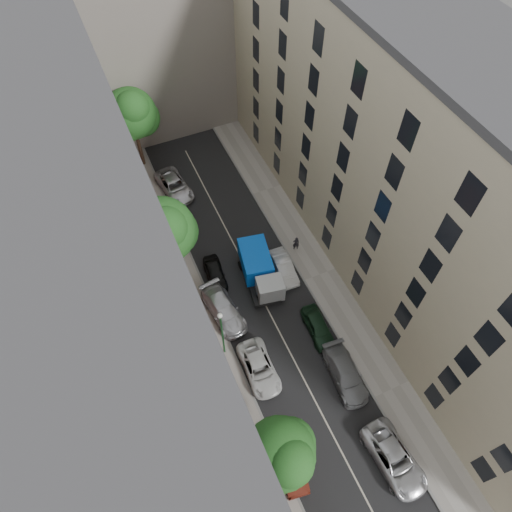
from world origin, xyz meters
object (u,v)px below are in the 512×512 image
car_left_5 (180,218)px  lamp_post (222,330)px  car_right_2 (318,327)px  car_left_3 (224,310)px  tree_near (282,455)px  car_left_2 (259,368)px  car_right_0 (394,459)px  tree_far (132,116)px  car_left_1 (290,462)px  tree_mid (163,233)px  pedestrian (296,243)px  car_left_6 (174,186)px  tarp_truck (259,269)px  car_right_3 (284,267)px  car_right_1 (345,374)px  car_left_4 (215,274)px

car_left_5 → lamp_post: bearing=-101.6°
car_right_2 → car_left_3: bearing=148.7°
car_right_2 → tree_near: (-7.30, -8.14, 4.62)m
car_left_2 → tree_near: tree_near is taller
tree_near → lamp_post: tree_near is taller
car_right_0 → tree_far: bearing=99.1°
car_left_1 → car_left_5: 23.00m
car_right_0 → tree_far: tree_far is taller
car_right_2 → tree_mid: 14.00m
car_right_0 → car_right_2: size_ratio=1.31×
tree_far → tree_near: bearing=-90.0°
tree_near → pedestrian: 19.08m
car_right_2 → pedestrian: (2.03, 7.92, 0.25)m
pedestrian → car_left_5: bearing=-18.7°
car_left_1 → car_left_6: bearing=96.4°
tarp_truck → car_left_6: 13.29m
car_right_0 → car_right_2: 10.54m
car_left_2 → car_right_3: (5.60, 7.40, 0.00)m
car_right_1 → car_left_6: bearing=108.2°
car_left_5 → car_right_1: 20.31m
car_left_3 → car_right_2: size_ratio=1.30×
car_right_0 → car_right_2: car_right_0 is taller
car_left_6 → lamp_post: (-1.80, -17.92, 3.14)m
car_left_1 → car_left_3: 12.33m
car_left_2 → car_right_0: (5.60, -9.34, 0.07)m
car_left_4 → car_right_1: size_ratio=0.76×
car_left_1 → car_right_1: bearing=38.3°
car_left_6 → tree_far: 7.47m
car_left_5 → car_right_2: 16.38m
tree_near → lamp_post: bearing=90.6°
car_left_1 → tree_mid: bearing=105.8°
car_left_5 → car_right_2: (6.40, -15.07, 0.04)m
car_left_5 → car_left_6: bearing=71.6°
car_left_5 → pedestrian: pedestrian is taller
tree_far → car_left_6: bearing=-70.6°
car_left_4 → car_right_3: bearing=-11.7°
lamp_post → tree_near: bearing=-89.4°
car_left_5 → tree_mid: (-2.37, -5.58, 5.43)m
car_left_6 → tarp_truck: bearing=-83.3°
car_left_6 → car_left_4: bearing=-98.1°
car_left_1 → car_left_5: size_ratio=1.09×
tarp_truck → pedestrian: 4.54m
car_left_2 → tree_mid: tree_mid is taller
car_left_4 → tree_near: bearing=-89.9°
tree_mid → lamp_post: size_ratio=1.49×
tree_mid → pedestrian: tree_mid is taller
car_right_0 → car_left_1: bearing=155.0°
car_left_1 → car_right_2: 10.19m
car_left_1 → car_right_0: car_right_0 is taller
car_right_2 → tree_far: bearing=110.8°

